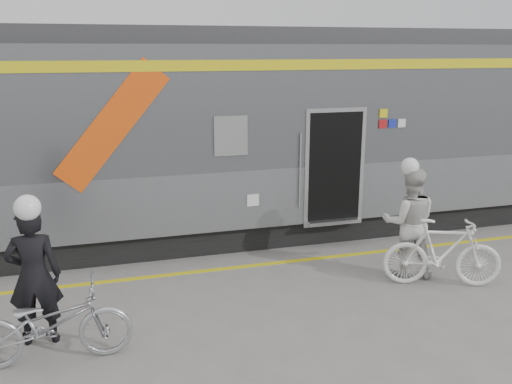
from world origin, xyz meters
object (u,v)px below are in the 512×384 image
object	(u,v)px
bicycle_left	(50,324)
bicycle_right	(442,253)
man	(34,276)
woman	(409,222)

from	to	relation	value
bicycle_left	bicycle_right	xyz separation A→B (m)	(5.87, 0.63, 0.05)
man	bicycle_left	size ratio (longest dim) A/B	0.95
man	bicycle_right	xyz separation A→B (m)	(6.07, 0.08, -0.36)
man	bicycle_right	distance (m)	6.08
woman	bicycle_right	bearing A→B (deg)	139.69
bicycle_left	bicycle_right	world-z (taller)	bicycle_right
man	bicycle_right	size ratio (longest dim) A/B	0.99
man	woman	xyz separation A→B (m)	(5.77, 0.63, 0.01)
woman	bicycle_right	world-z (taller)	woman
man	woman	distance (m)	5.80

